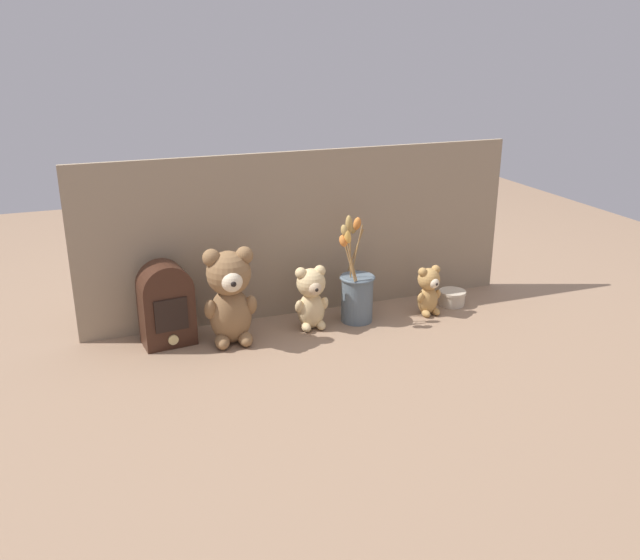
# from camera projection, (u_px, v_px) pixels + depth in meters

# --- Properties ---
(ground_plane) EXTENTS (4.00, 4.00, 0.00)m
(ground_plane) POSITION_uv_depth(u_px,v_px,m) (322.00, 329.00, 2.20)
(ground_plane) COLOR #8E7056
(backdrop_wall) EXTENTS (1.49, 0.02, 0.55)m
(backdrop_wall) POSITION_uv_depth(u_px,v_px,m) (305.00, 234.00, 2.25)
(backdrop_wall) COLOR gray
(backdrop_wall) RESTS_ON ground
(teddy_bear_large) EXTENTS (0.17, 0.16, 0.31)m
(teddy_bear_large) POSITION_uv_depth(u_px,v_px,m) (230.00, 294.00, 2.05)
(teddy_bear_large) COLOR olive
(teddy_bear_large) RESTS_ON ground
(teddy_bear_medium) EXTENTS (0.11, 0.11, 0.21)m
(teddy_bear_medium) POSITION_uv_depth(u_px,v_px,m) (311.00, 296.00, 2.17)
(teddy_bear_medium) COLOR #DBBC84
(teddy_bear_medium) RESTS_ON ground
(teddy_bear_small) EXTENTS (0.09, 0.09, 0.17)m
(teddy_bear_small) POSITION_uv_depth(u_px,v_px,m) (429.00, 290.00, 2.29)
(teddy_bear_small) COLOR tan
(teddy_bear_small) RESTS_ON ground
(flower_vase) EXTENTS (0.14, 0.14, 0.36)m
(flower_vase) POSITION_uv_depth(u_px,v_px,m) (356.00, 292.00, 2.23)
(flower_vase) COLOR slate
(flower_vase) RESTS_ON ground
(vintage_radio) EXTENTS (0.17, 0.12, 0.26)m
(vintage_radio) POSITION_uv_depth(u_px,v_px,m) (166.00, 303.00, 2.05)
(vintage_radio) COLOR #381E14
(vintage_radio) RESTS_ON ground
(decorative_tin_tall) EXTENTS (0.09, 0.09, 0.05)m
(decorative_tin_tall) POSITION_uv_depth(u_px,v_px,m) (452.00, 298.00, 2.39)
(decorative_tin_tall) COLOR beige
(decorative_tin_tall) RESTS_ON ground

